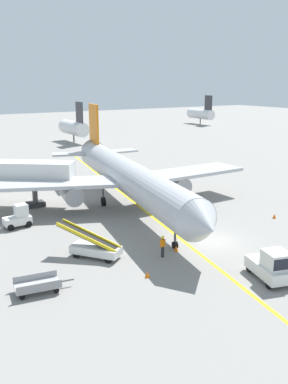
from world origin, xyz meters
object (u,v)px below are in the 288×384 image
(airliner, at_px, (127,176))
(ground_crew_marshaller, at_px, (163,246))
(safety_cone_nose_left, at_px, (274,216))
(baggage_cart_loaded, at_px, (38,285))
(pushback_tug, at_px, (272,266))
(baggage_tug_near_wing, at_px, (19,217))
(safety_cone_nose_right, at_px, (147,274))
(safety_cone_wingtip_right, at_px, (139,202))
(safety_cone_wingtip_left, at_px, (176,248))
(jet_bridge, at_px, (5,173))
(belt_loader_forward_hold, at_px, (94,247))

(airliner, distance_m, ground_crew_marshaller, 13.61)
(safety_cone_nose_left, bearing_deg, baggage_cart_loaded, -174.63)
(pushback_tug, xyz_separation_m, baggage_cart_loaded, (-13.87, 6.67, -0.53))
(baggage_tug_near_wing, xyz_separation_m, safety_cone_nose_right, (4.44, -14.93, -0.71))
(safety_cone_wingtip_right, bearing_deg, baggage_tug_near_wing, -177.11)
(baggage_tug_near_wing, bearing_deg, safety_cone_nose_right, -73.46)
(baggage_tug_near_wing, xyz_separation_m, ground_crew_marshaller, (7.27, -12.64, -0.02))
(safety_cone_nose_left, height_order, safety_cone_wingtip_right, same)
(safety_cone_nose_right, bearing_deg, safety_cone_nose_left, 13.66)
(airliner, height_order, safety_cone_nose_right, airliner)
(safety_cone_wingtip_left, bearing_deg, jet_bridge, 111.93)
(safety_cone_wingtip_left, relative_size, safety_cone_wingtip_right, 1.00)
(airliner, height_order, baggage_cart_loaded, airliner)
(jet_bridge, xyz_separation_m, baggage_cart_loaded, (-3.43, -20.51, -3.07))
(baggage_cart_loaded, distance_m, safety_cone_nose_right, 7.27)
(airliner, relative_size, safety_cone_wingtip_left, 79.86)
(baggage_cart_loaded, distance_m, safety_cone_wingtip_left, 11.42)
(pushback_tug, bearing_deg, safety_cone_nose_left, 40.44)
(pushback_tug, relative_size, safety_cone_wingtip_left, 9.06)
(baggage_cart_loaded, bearing_deg, baggage_tug_near_wing, 78.83)
(jet_bridge, xyz_separation_m, safety_cone_wingtip_right, (12.36, -6.84, -3.32))
(safety_cone_wingtip_left, xyz_separation_m, safety_cone_wingtip_right, (4.40, 12.94, 0.00))
(airliner, bearing_deg, jet_bridge, 144.94)
(belt_loader_forward_hold, relative_size, baggage_cart_loaded, 1.24)
(safety_cone_nose_left, bearing_deg, belt_loader_forward_hold, 177.55)
(airliner, bearing_deg, safety_cone_nose_right, -115.07)
(safety_cone_wingtip_right, bearing_deg, safety_cone_nose_right, -119.40)
(airliner, height_order, pushback_tug, airliner)
(safety_cone_nose_left, relative_size, safety_cone_wingtip_right, 1.00)
(baggage_cart_loaded, relative_size, safety_cone_wingtip_right, 8.71)
(baggage_tug_near_wing, relative_size, belt_loader_forward_hold, 0.52)
(jet_bridge, relative_size, safety_cone_wingtip_left, 26.60)
(airliner, relative_size, ground_crew_marshaller, 20.67)
(baggage_tug_near_wing, bearing_deg, safety_cone_wingtip_left, -54.28)
(airliner, distance_m, safety_cone_nose_right, 16.87)
(airliner, distance_m, belt_loader_forward_hold, 13.41)
(baggage_cart_loaded, distance_m, safety_cone_nose_left, 24.50)
(airliner, bearing_deg, baggage_cart_loaded, -137.01)
(safety_cone_nose_left, bearing_deg, baggage_tug_near_wing, 153.88)
(pushback_tug, bearing_deg, safety_cone_wingtip_right, 84.61)
(safety_cone_wingtip_right, bearing_deg, pushback_tug, -95.39)
(airliner, distance_m, safety_cone_wingtip_right, 3.70)
(belt_loader_forward_hold, bearing_deg, ground_crew_marshaller, -32.03)
(ground_crew_marshaller, xyz_separation_m, safety_cone_nose_left, (14.56, 1.93, -0.69))
(belt_loader_forward_hold, relative_size, safety_cone_nose_left, 10.78)
(safety_cone_nose_left, xyz_separation_m, safety_cone_wingtip_left, (-13.01, -1.56, 0.00))
(belt_loader_forward_hold, xyz_separation_m, safety_cone_wingtip_left, (5.94, -2.38, -0.56))
(jet_bridge, distance_m, safety_cone_nose_right, 22.96)
(baggage_cart_loaded, height_order, ground_crew_marshaller, ground_crew_marshaller)
(belt_loader_forward_hold, bearing_deg, safety_cone_nose_right, -72.90)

